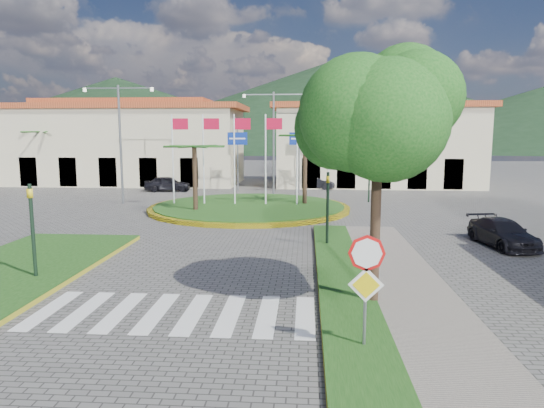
# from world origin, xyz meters

# --- Properties ---
(ground) EXTENTS (160.00, 160.00, 0.00)m
(ground) POSITION_xyz_m (0.00, 0.00, 0.00)
(ground) COLOR #575552
(ground) RESTS_ON ground
(sidewalk_right) EXTENTS (4.00, 28.00, 0.15)m
(sidewalk_right) POSITION_xyz_m (6.00, 2.00, 0.07)
(sidewalk_right) COLOR gray
(sidewalk_right) RESTS_ON ground
(verge_right) EXTENTS (1.60, 28.00, 0.18)m
(verge_right) POSITION_xyz_m (4.80, 2.00, 0.09)
(verge_right) COLOR #194614
(verge_right) RESTS_ON ground
(crosswalk) EXTENTS (8.00, 3.00, 0.01)m
(crosswalk) POSITION_xyz_m (0.00, 4.00, 0.01)
(crosswalk) COLOR silver
(crosswalk) RESTS_ON ground
(roundabout_island) EXTENTS (12.70, 12.70, 6.00)m
(roundabout_island) POSITION_xyz_m (0.00, 22.00, 0.17)
(roundabout_island) COLOR yellow
(roundabout_island) RESTS_ON ground
(stop_sign) EXTENTS (0.80, 0.11, 2.65)m
(stop_sign) POSITION_xyz_m (4.90, 1.96, 1.79)
(stop_sign) COLOR slate
(stop_sign) RESTS_ON ground
(deciduous_tree) EXTENTS (3.60, 3.60, 6.80)m
(deciduous_tree) POSITION_xyz_m (5.50, 5.00, 5.18)
(deciduous_tree) COLOR black
(deciduous_tree) RESTS_ON ground
(traffic_light_left) EXTENTS (0.15, 0.18, 3.20)m
(traffic_light_left) POSITION_xyz_m (-5.20, 6.50, 1.94)
(traffic_light_left) COLOR black
(traffic_light_left) RESTS_ON ground
(traffic_light_right) EXTENTS (0.15, 0.18, 3.20)m
(traffic_light_right) POSITION_xyz_m (4.50, 12.00, 1.94)
(traffic_light_right) COLOR black
(traffic_light_right) RESTS_ON ground
(traffic_light_far) EXTENTS (0.18, 0.15, 3.20)m
(traffic_light_far) POSITION_xyz_m (8.00, 26.00, 1.94)
(traffic_light_far) COLOR black
(traffic_light_far) RESTS_ON ground
(direction_sign_west) EXTENTS (1.60, 0.14, 5.20)m
(direction_sign_west) POSITION_xyz_m (-2.00, 30.97, 3.53)
(direction_sign_west) COLOR slate
(direction_sign_west) RESTS_ON ground
(direction_sign_east) EXTENTS (1.60, 0.14, 5.20)m
(direction_sign_east) POSITION_xyz_m (3.00, 30.97, 3.53)
(direction_sign_east) COLOR slate
(direction_sign_east) RESTS_ON ground
(street_lamp_centre) EXTENTS (4.80, 0.16, 8.00)m
(street_lamp_centre) POSITION_xyz_m (1.00, 30.00, 4.50)
(street_lamp_centre) COLOR slate
(street_lamp_centre) RESTS_ON ground
(street_lamp_west) EXTENTS (4.80, 0.16, 8.00)m
(street_lamp_west) POSITION_xyz_m (-9.00, 24.00, 4.50)
(street_lamp_west) COLOR slate
(street_lamp_west) RESTS_ON ground
(building_left) EXTENTS (23.32, 9.54, 8.05)m
(building_left) POSITION_xyz_m (-14.00, 38.00, 3.90)
(building_left) COLOR beige
(building_left) RESTS_ON ground
(building_right) EXTENTS (19.08, 9.54, 8.05)m
(building_right) POSITION_xyz_m (10.00, 38.00, 3.90)
(building_right) COLOR beige
(building_right) RESTS_ON ground
(hill_far_west) EXTENTS (140.00, 140.00, 22.00)m
(hill_far_west) POSITION_xyz_m (-55.00, 140.00, 11.00)
(hill_far_west) COLOR black
(hill_far_west) RESTS_ON ground
(hill_far_mid) EXTENTS (180.00, 180.00, 30.00)m
(hill_far_mid) POSITION_xyz_m (15.00, 160.00, 15.00)
(hill_far_mid) COLOR black
(hill_far_mid) RESTS_ON ground
(hill_far_east) EXTENTS (120.00, 120.00, 18.00)m
(hill_far_east) POSITION_xyz_m (70.00, 135.00, 9.00)
(hill_far_east) COLOR black
(hill_far_east) RESTS_ON ground
(hill_near_back) EXTENTS (110.00, 110.00, 16.00)m
(hill_near_back) POSITION_xyz_m (-10.00, 130.00, 8.00)
(hill_near_back) COLOR black
(hill_near_back) RESTS_ON ground
(white_van) EXTENTS (4.79, 2.72, 1.26)m
(white_van) POSITION_xyz_m (-14.95, 35.50, 0.63)
(white_van) COLOR silver
(white_van) RESTS_ON ground
(car_dark_a) EXTENTS (3.94, 1.99, 1.29)m
(car_dark_a) POSITION_xyz_m (-8.00, 31.41, 0.64)
(car_dark_a) COLOR black
(car_dark_a) RESTS_ON ground
(car_dark_b) EXTENTS (3.70, 2.43, 1.15)m
(car_dark_b) POSITION_xyz_m (4.46, 34.17, 0.58)
(car_dark_b) COLOR black
(car_dark_b) RESTS_ON ground
(car_side_right) EXTENTS (2.21, 4.19, 1.16)m
(car_side_right) POSITION_xyz_m (12.00, 12.70, 0.58)
(car_side_right) COLOR black
(car_side_right) RESTS_ON ground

